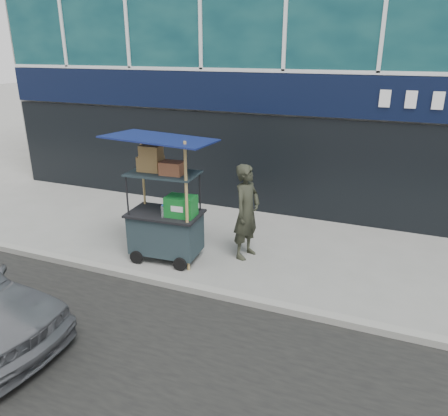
% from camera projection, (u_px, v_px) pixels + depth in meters
% --- Properties ---
extents(ground, '(80.00, 80.00, 0.00)m').
position_uv_depth(ground, '(215.00, 289.00, 7.47)').
color(ground, slate).
rests_on(ground, ground).
extents(curb, '(80.00, 0.18, 0.12)m').
position_uv_depth(curb, '(210.00, 292.00, 7.27)').
color(curb, gray).
rests_on(curb, ground).
extents(vendor_cart, '(1.92, 1.41, 2.47)m').
position_uv_depth(vendor_cart, '(166.00, 217.00, 8.27)').
color(vendor_cart, '#1A282D').
rests_on(vendor_cart, ground).
extents(vendor_man, '(0.59, 0.76, 1.86)m').
position_uv_depth(vendor_man, '(247.00, 212.00, 8.36)').
color(vendor_man, '#27291E').
rests_on(vendor_man, ground).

